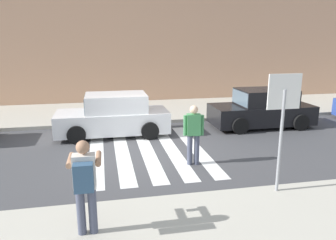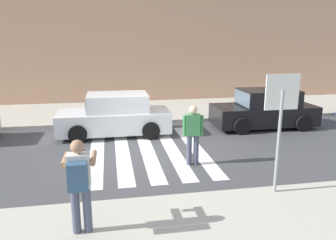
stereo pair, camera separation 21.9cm
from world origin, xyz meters
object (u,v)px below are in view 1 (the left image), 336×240
stop_sign (283,107)px  pedestrian_crossing (194,132)px  photographer_with_backpack (85,180)px  parked_car_white (114,116)px  parked_car_black (262,109)px

stop_sign → pedestrian_crossing: bearing=120.4°
stop_sign → photographer_with_backpack: stop_sign is taller
stop_sign → parked_car_white: size_ratio=0.65×
pedestrian_crossing → parked_car_black: bearing=41.8°
photographer_with_backpack → pedestrian_crossing: size_ratio=1.00×
stop_sign → photographer_with_backpack: size_ratio=1.54×
photographer_with_backpack → pedestrian_crossing: 4.26m
stop_sign → parked_car_black: 6.45m
pedestrian_crossing → parked_car_black: pedestrian_crossing is taller
photographer_with_backpack → parked_car_white: size_ratio=0.42×
photographer_with_backpack → parked_car_white: photographer_with_backpack is taller
photographer_with_backpack → pedestrian_crossing: bearing=48.3°
stop_sign → parked_car_black: size_ratio=0.65×
stop_sign → parked_car_white: bearing=120.7°
stop_sign → parked_car_black: stop_sign is taller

